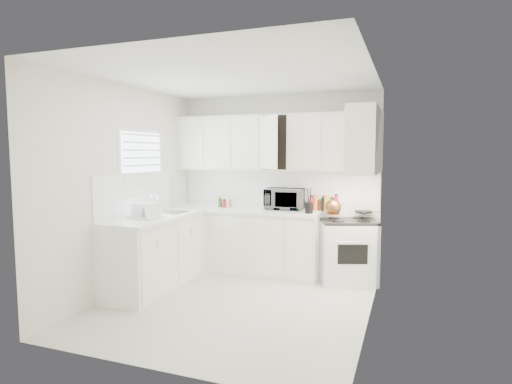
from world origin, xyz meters
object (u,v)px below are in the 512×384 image
at_px(microwave, 284,197).
at_px(rice_cooker, 269,200).
at_px(stove, 348,242).
at_px(dish_rack, 146,209).
at_px(utensil_crock, 309,200).
at_px(tea_kettle, 333,206).

xyz_separation_m(microwave, rice_cooker, (-0.22, -0.03, -0.06)).
bearing_deg(rice_cooker, stove, 3.51).
relative_size(stove, dish_rack, 2.81).
bearing_deg(stove, utensil_crock, -176.56).
xyz_separation_m(tea_kettle, dish_rack, (-2.12, -1.14, -0.00)).
distance_m(tea_kettle, utensil_crock, 0.33).
bearing_deg(rice_cooker, dish_rack, -125.30).
bearing_deg(utensil_crock, microwave, 145.98).
bearing_deg(dish_rack, utensil_crock, 41.96).
bearing_deg(utensil_crock, rice_cooker, 158.42).
distance_m(microwave, dish_rack, 1.95).
distance_m(rice_cooker, utensil_crock, 0.69).
bearing_deg(tea_kettle, rice_cooker, 157.40).
bearing_deg(stove, dish_rack, -170.08).
xyz_separation_m(tea_kettle, utensil_crock, (-0.32, -0.05, 0.07)).
distance_m(stove, tea_kettle, 0.56).
height_order(tea_kettle, microwave, microwave).
relative_size(microwave, dish_rack, 1.38).
height_order(stove, dish_rack, dish_rack).
bearing_deg(utensil_crock, tea_kettle, 9.11).
bearing_deg(stove, microwave, 155.73).
relative_size(tea_kettle, utensil_crock, 0.73).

